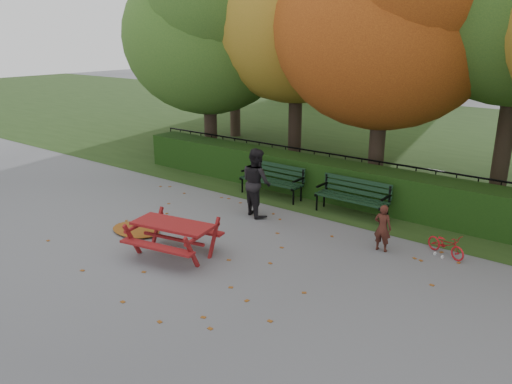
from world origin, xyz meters
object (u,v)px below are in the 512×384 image
Objects in this scene: tree_a at (210,24)px; child at (383,228)px; tree_c at (396,9)px; adult at (256,182)px; bicycle at (446,244)px; picnic_table at (173,230)px; bench_left at (273,178)px; bench_right at (354,194)px.

child is at bearing -23.88° from tree_a.
tree_c is at bearing 3.65° from tree_a.
tree_a is 4.51× the size of adult.
tree_c is 6.29m from bicycle.
tree_a reaches higher than picnic_table.
bicycle is at bearing -11.20° from bench_left.
bench_right is at bearing -118.26° from adult.
child is (3.85, -1.55, -0.03)m from bench_left.
tree_c is 7.98m from picnic_table.
tree_c is 4.44× the size of bench_left.
adult is 1.88× the size of bicycle.
child is at bearing -21.92° from bench_left.
adult reaches higher than picnic_table.
adult is at bearing 81.39° from picnic_table.
picnic_table is at bearing -102.52° from tree_c.
bench_right is at bearing 0.00° from bench_left.
picnic_table is at bearing 39.16° from child.
picnic_table is (-1.46, -6.56, -4.29)m from tree_c.
tree_a is 5.89m from bench_left.
bench_left reaches higher than picnic_table.
tree_c is (6.02, 0.38, 0.30)m from tree_a.
tree_a is 9.37m from child.
tree_c reaches higher than bicycle.
tree_a is 0.94× the size of tree_c.
bench_right is (2.40, 0.00, 0.00)m from bench_left.
tree_c reaches higher than bench_left.
bench_right is at bearing -16.61° from tree_a.
picnic_table is at bearing 116.66° from adult.
bench_right is 2.04× the size of bicycle.
tree_c reaches higher than picnic_table.
tree_a reaches higher than bench_left.
bench_left is at bearing -23.80° from child.
adult is (-3.30, 0.11, 0.34)m from child.
bench_right is at bearing 92.18° from bicycle.
picnic_table is (0.68, -4.30, 0.01)m from bench_left.
bench_right is 2.75m from bicycle.
bicycle is at bearing -17.91° from tree_a.
adult reaches higher than child.
child is (1.45, -1.55, -0.03)m from bench_right.
tree_c is at bearing 64.23° from bicycle.
tree_c is 4.38× the size of picnic_table.
child is (1.71, -3.81, -4.33)m from tree_c.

